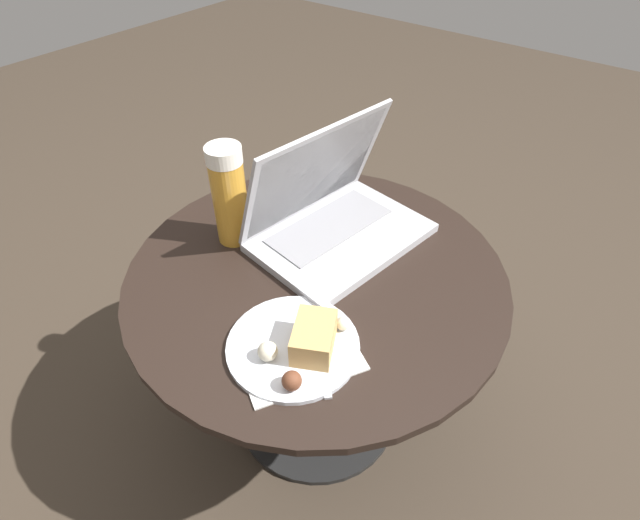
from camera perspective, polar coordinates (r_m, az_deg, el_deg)
name	(u,v)px	position (r m, az deg, el deg)	size (l,w,h in m)	color
ground_plane	(317,408)	(1.34, -0.33, -16.58)	(6.00, 6.00, 0.00)	#382D23
table	(316,315)	(1.06, -0.41, -6.30)	(0.74, 0.74, 0.48)	black
napkin	(299,356)	(0.83, -2.41, -10.96)	(0.23, 0.21, 0.00)	white
laptop	(332,216)	(1.02, 1.43, 5.10)	(0.37, 0.29, 0.24)	#B2B2B7
beer_glass	(229,195)	(1.00, -10.32, 7.29)	(0.07, 0.07, 0.21)	gold
snack_plate	(300,344)	(0.82, -2.27, -9.55)	(0.22, 0.22, 0.06)	silver
fork	(321,348)	(0.84, 0.07, -9.97)	(0.13, 0.13, 0.01)	#B2B2B7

